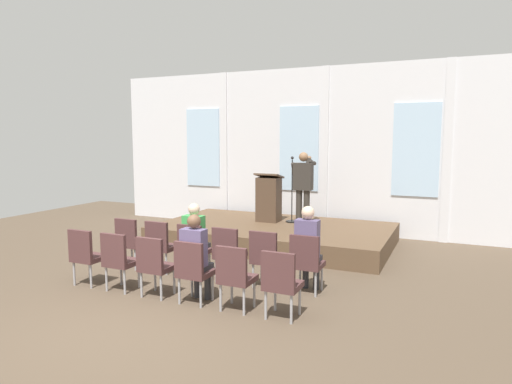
% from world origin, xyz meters
% --- Properties ---
extents(ground_plane, '(17.38, 17.38, 0.00)m').
position_xyz_m(ground_plane, '(0.00, 0.00, 0.00)').
color(ground_plane, brown).
extents(rear_partition, '(10.76, 0.14, 4.18)m').
position_xyz_m(rear_partition, '(0.03, 6.68, 2.09)').
color(rear_partition, silver).
rests_on(rear_partition, ground).
extents(stage_platform, '(5.19, 2.95, 0.43)m').
position_xyz_m(stage_platform, '(0.00, 4.91, 0.21)').
color(stage_platform, brown).
rests_on(stage_platform, ground).
extents(speaker, '(0.50, 0.69, 1.66)m').
position_xyz_m(speaker, '(0.61, 5.15, 1.39)').
color(speaker, '#332D28').
rests_on(speaker, stage_platform).
extents(mic_stand, '(0.28, 0.28, 1.56)m').
position_xyz_m(mic_stand, '(0.25, 5.42, 0.76)').
color(mic_stand, black).
rests_on(mic_stand, stage_platform).
extents(lectern, '(0.60, 0.48, 1.16)m').
position_xyz_m(lectern, '(-0.29, 5.29, 0.98)').
color(lectern, '#4C3828').
rests_on(lectern, stage_platform).
extents(chair_r0_c0, '(0.46, 0.44, 0.94)m').
position_xyz_m(chair_r0_c0, '(-1.70, 2.01, 0.53)').
color(chair_r0_c0, '#99999E').
rests_on(chair_r0_c0, ground).
extents(chair_r0_c1, '(0.46, 0.44, 0.94)m').
position_xyz_m(chair_r0_c1, '(-1.02, 2.01, 0.53)').
color(chair_r0_c1, '#99999E').
rests_on(chair_r0_c1, ground).
extents(chair_r0_c2, '(0.46, 0.44, 0.94)m').
position_xyz_m(chair_r0_c2, '(-0.34, 2.01, 0.53)').
color(chair_r0_c2, '#99999E').
rests_on(chair_r0_c2, ground).
extents(audience_r0_c2, '(0.36, 0.39, 1.29)m').
position_xyz_m(audience_r0_c2, '(-0.34, 2.09, 0.72)').
color(audience_r0_c2, '#2D2D33').
rests_on(audience_r0_c2, ground).
extents(chair_r0_c3, '(0.46, 0.44, 0.94)m').
position_xyz_m(chair_r0_c3, '(0.34, 2.01, 0.53)').
color(chair_r0_c3, '#99999E').
rests_on(chair_r0_c3, ground).
extents(chair_r0_c4, '(0.46, 0.44, 0.94)m').
position_xyz_m(chair_r0_c4, '(1.02, 2.01, 0.53)').
color(chair_r0_c4, '#99999E').
rests_on(chair_r0_c4, ground).
extents(chair_r0_c5, '(0.46, 0.44, 0.94)m').
position_xyz_m(chair_r0_c5, '(1.70, 2.01, 0.53)').
color(chair_r0_c5, '#99999E').
rests_on(chair_r0_c5, ground).
extents(audience_r0_c5, '(0.36, 0.39, 1.37)m').
position_xyz_m(audience_r0_c5, '(1.70, 2.09, 0.76)').
color(audience_r0_c5, '#2D2D33').
rests_on(audience_r0_c5, ground).
extents(chair_r1_c0, '(0.46, 0.44, 0.94)m').
position_xyz_m(chair_r1_c0, '(-1.70, 0.92, 0.53)').
color(chair_r1_c0, '#99999E').
rests_on(chair_r1_c0, ground).
extents(chair_r1_c1, '(0.46, 0.44, 0.94)m').
position_xyz_m(chair_r1_c1, '(-1.02, 0.92, 0.53)').
color(chair_r1_c1, '#99999E').
rests_on(chair_r1_c1, ground).
extents(chair_r1_c2, '(0.46, 0.44, 0.94)m').
position_xyz_m(chair_r1_c2, '(-0.34, 0.92, 0.53)').
color(chair_r1_c2, '#99999E').
rests_on(chair_r1_c2, ground).
extents(chair_r1_c3, '(0.46, 0.44, 0.94)m').
position_xyz_m(chair_r1_c3, '(0.34, 0.92, 0.53)').
color(chair_r1_c3, '#99999E').
rests_on(chair_r1_c3, ground).
extents(audience_r1_c3, '(0.36, 0.39, 1.32)m').
position_xyz_m(audience_r1_c3, '(0.34, 1.00, 0.73)').
color(audience_r1_c3, '#2D2D33').
rests_on(audience_r1_c3, ground).
extents(chair_r1_c4, '(0.46, 0.44, 0.94)m').
position_xyz_m(chair_r1_c4, '(1.02, 0.92, 0.53)').
color(chair_r1_c4, '#99999E').
rests_on(chair_r1_c4, ground).
extents(chair_r1_c5, '(0.46, 0.44, 0.94)m').
position_xyz_m(chair_r1_c5, '(1.70, 0.92, 0.53)').
color(chair_r1_c5, '#99999E').
rests_on(chair_r1_c5, ground).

